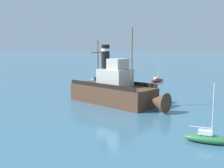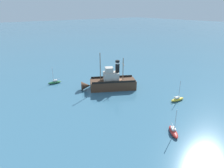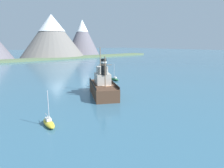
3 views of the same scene
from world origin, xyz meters
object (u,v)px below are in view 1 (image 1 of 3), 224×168
Objects in this scene: sailboat_yellow at (93,83)px; sailboat_red at (157,80)px; sailboat_green at (208,138)px; old_tugboat at (116,90)px.

sailboat_red is at bearing 122.52° from sailboat_yellow.
sailboat_green is 1.00× the size of sailboat_yellow.
sailboat_red is 1.00× the size of sailboat_yellow.
sailboat_red is (-23.04, 3.86, -1.40)m from old_tugboat.
old_tugboat is at bearing -141.35° from sailboat_green.
sailboat_red and sailboat_yellow have the same top height.
sailboat_red is 36.58m from sailboat_green.
old_tugboat reaches higher than sailboat_green.
sailboat_green is at bearing 10.25° from sailboat_red.
sailboat_yellow is at bearing -147.44° from sailboat_green.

